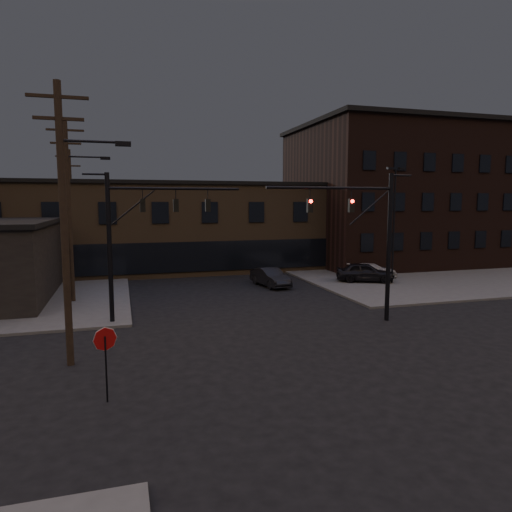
% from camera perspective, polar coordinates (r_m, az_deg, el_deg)
% --- Properties ---
extents(ground, '(140.00, 140.00, 0.00)m').
position_cam_1_polar(ground, '(19.63, 6.75, -12.57)').
color(ground, black).
rests_on(ground, ground).
extents(sidewalk_ne, '(30.00, 30.00, 0.15)m').
position_cam_1_polar(sidewalk_ne, '(49.25, 20.32, -1.14)').
color(sidewalk_ne, '#474744').
rests_on(sidewalk_ne, ground).
extents(building_row, '(40.00, 12.00, 8.00)m').
position_cam_1_polar(building_row, '(45.67, -7.19, 3.59)').
color(building_row, brown).
rests_on(building_row, ground).
extents(building_right, '(22.00, 16.00, 14.00)m').
position_cam_1_polar(building_right, '(52.08, 17.99, 7.00)').
color(building_right, black).
rests_on(building_right, ground).
extents(traffic_signal_near, '(7.12, 0.24, 8.00)m').
position_cam_1_polar(traffic_signal_near, '(25.04, 14.14, 3.01)').
color(traffic_signal_near, black).
rests_on(traffic_signal_near, ground).
extents(traffic_signal_far, '(7.12, 0.24, 8.00)m').
position_cam_1_polar(traffic_signal_far, '(25.05, -14.97, 3.17)').
color(traffic_signal_far, black).
rests_on(traffic_signal_far, ground).
extents(stop_sign, '(0.72, 0.33, 2.48)m').
position_cam_1_polar(stop_sign, '(15.72, -18.32, -10.74)').
color(stop_sign, black).
rests_on(stop_sign, ground).
extents(utility_pole_near, '(3.70, 0.28, 11.00)m').
position_cam_1_polar(utility_pole_near, '(19.12, -22.72, 4.40)').
color(utility_pole_near, black).
rests_on(utility_pole_near, ground).
extents(utility_pole_mid, '(3.70, 0.28, 11.50)m').
position_cam_1_polar(utility_pole_mid, '(31.15, -22.24, 5.60)').
color(utility_pole_mid, black).
rests_on(utility_pole_mid, ground).
extents(utility_pole_far, '(2.20, 0.28, 11.00)m').
position_cam_1_polar(utility_pole_far, '(43.20, -22.07, 5.34)').
color(utility_pole_far, black).
rests_on(utility_pole_far, ground).
extents(lot_light_a, '(1.50, 0.28, 9.14)m').
position_cam_1_polar(lot_light_a, '(37.11, 16.89, 4.97)').
color(lot_light_a, black).
rests_on(lot_light_a, ground).
extents(lot_light_b, '(1.50, 0.28, 9.14)m').
position_cam_1_polar(lot_light_b, '(44.64, 19.82, 5.11)').
color(lot_light_b, black).
rests_on(lot_light_b, ground).
extents(parked_car_lot_a, '(4.84, 3.51, 1.53)m').
position_cam_1_polar(parked_car_lot_a, '(37.46, 13.46, -1.97)').
color(parked_car_lot_a, black).
rests_on(parked_car_lot_a, sidewalk_ne).
extents(parked_car_lot_b, '(4.37, 2.51, 1.19)m').
position_cam_1_polar(parked_car_lot_b, '(39.75, 14.36, -1.75)').
color(parked_car_lot_b, '#A8A8AA').
rests_on(parked_car_lot_b, sidewalk_ne).
extents(car_crossing, '(2.22, 4.51, 1.42)m').
position_cam_1_polar(car_crossing, '(35.29, 1.79, -2.66)').
color(car_crossing, black).
rests_on(car_crossing, ground).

